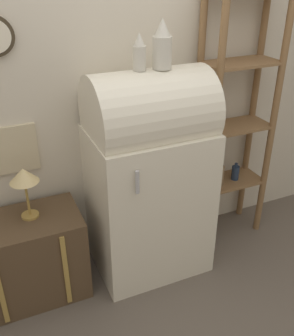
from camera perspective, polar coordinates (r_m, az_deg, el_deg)
The scene contains 8 objects.
ground_plane at distance 2.92m, azimuth 2.45°, elevation -16.29°, with size 12.00×12.00×0.00m, color #60564C.
wall_back at distance 2.70m, azimuth -2.56°, elevation 13.20°, with size 7.00×0.09×2.70m.
refrigerator at distance 2.66m, azimuth 0.32°, elevation -1.02°, with size 0.78×0.61×1.47m.
suitcase_trunk at distance 2.77m, azimuth -16.84°, elevation -12.38°, with size 0.72×0.45×0.60m.
shelf_unit at distance 3.00m, azimuth 12.60°, elevation 7.01°, with size 0.56×0.30×1.89m.
vase_left at distance 2.34m, azimuth -1.11°, elevation 16.35°, with size 0.08×0.08×0.21m.
vase_center at distance 2.38m, azimuth 2.22°, elevation 17.32°, with size 0.11×0.11×0.28m.
desk_lamp at distance 2.48m, azimuth -17.42°, elevation -1.45°, with size 0.18×0.18×0.34m.
Camera 1 is at (-0.95, -1.85, 2.05)m, focal length 42.00 mm.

